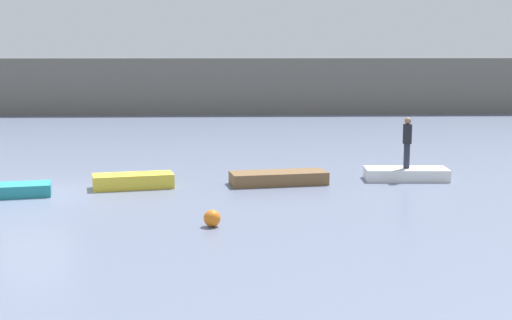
{
  "coord_description": "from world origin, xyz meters",
  "views": [
    {
      "loc": [
        6.44,
        -23.7,
        4.82
      ],
      "look_at": [
        7.3,
        1.12,
        0.93
      ],
      "focal_mm": 52.22,
      "sensor_mm": 36.0,
      "label": 1
    }
  ],
  "objects_px": {
    "person_dark_shirt": "(407,140)",
    "mooring_buoy": "(212,218)",
    "rowboat_yellow": "(133,181)",
    "rowboat_white": "(406,174)",
    "rowboat_brown": "(279,178)",
    "rowboat_teal": "(3,191)"
  },
  "relations": [
    {
      "from": "rowboat_white",
      "to": "person_dark_shirt",
      "type": "distance_m",
      "value": 1.23
    },
    {
      "from": "person_dark_shirt",
      "to": "mooring_buoy",
      "type": "distance_m",
      "value": 9.59
    },
    {
      "from": "rowboat_brown",
      "to": "mooring_buoy",
      "type": "bearing_deg",
      "value": -119.64
    },
    {
      "from": "rowboat_yellow",
      "to": "rowboat_brown",
      "type": "distance_m",
      "value": 4.98
    },
    {
      "from": "rowboat_yellow",
      "to": "rowboat_white",
      "type": "relative_size",
      "value": 0.91
    },
    {
      "from": "rowboat_brown",
      "to": "rowboat_white",
      "type": "height_order",
      "value": "rowboat_brown"
    },
    {
      "from": "rowboat_teal",
      "to": "rowboat_brown",
      "type": "relative_size",
      "value": 0.89
    },
    {
      "from": "rowboat_brown",
      "to": "mooring_buoy",
      "type": "height_order",
      "value": "mooring_buoy"
    },
    {
      "from": "rowboat_yellow",
      "to": "mooring_buoy",
      "type": "xyz_separation_m",
      "value": [
        2.79,
        -5.49,
        -0.01
      ]
    },
    {
      "from": "person_dark_shirt",
      "to": "mooring_buoy",
      "type": "relative_size",
      "value": 3.98
    },
    {
      "from": "rowboat_brown",
      "to": "rowboat_white",
      "type": "relative_size",
      "value": 1.14
    },
    {
      "from": "mooring_buoy",
      "to": "rowboat_brown",
      "type": "bearing_deg",
      "value": 70.17
    },
    {
      "from": "rowboat_yellow",
      "to": "person_dark_shirt",
      "type": "xyz_separation_m",
      "value": [
        9.57,
        1.18,
        1.2
      ]
    },
    {
      "from": "rowboat_teal",
      "to": "person_dark_shirt",
      "type": "distance_m",
      "value": 13.83
    },
    {
      "from": "rowboat_brown",
      "to": "person_dark_shirt",
      "type": "relative_size",
      "value": 1.83
    },
    {
      "from": "rowboat_yellow",
      "to": "mooring_buoy",
      "type": "bearing_deg",
      "value": -75.18
    },
    {
      "from": "rowboat_brown",
      "to": "person_dark_shirt",
      "type": "height_order",
      "value": "person_dark_shirt"
    },
    {
      "from": "rowboat_yellow",
      "to": "rowboat_white",
      "type": "height_order",
      "value": "rowboat_yellow"
    },
    {
      "from": "person_dark_shirt",
      "to": "rowboat_teal",
      "type": "bearing_deg",
      "value": -169.48
    },
    {
      "from": "rowboat_teal",
      "to": "rowboat_brown",
      "type": "distance_m",
      "value": 9.11
    },
    {
      "from": "rowboat_white",
      "to": "mooring_buoy",
      "type": "height_order",
      "value": "mooring_buoy"
    },
    {
      "from": "rowboat_yellow",
      "to": "person_dark_shirt",
      "type": "relative_size",
      "value": 1.47
    }
  ]
}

